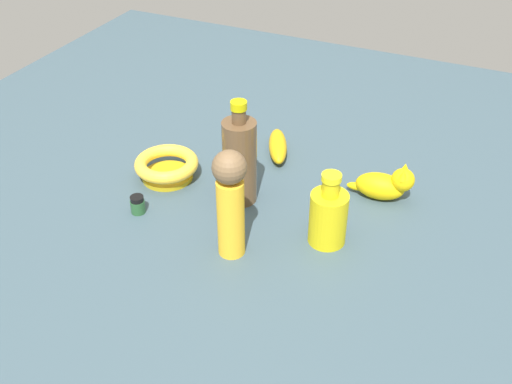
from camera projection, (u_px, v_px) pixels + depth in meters
ground at (256, 214)px, 1.33m from camera, size 2.00×2.00×0.00m
bottle_short at (328, 216)px, 1.22m from camera, size 0.08×0.08×0.16m
nail_polish_jar at (138, 204)px, 1.33m from camera, size 0.03×0.03×0.04m
bowl at (167, 166)px, 1.43m from camera, size 0.15×0.15×0.05m
banana at (278, 146)px, 1.52m from camera, size 0.16×0.11×0.04m
person_figure_adult at (230, 200)px, 1.16m from camera, size 0.07×0.07×0.23m
cat_figurine at (386, 184)px, 1.36m from camera, size 0.07×0.15×0.09m
bottle_tall at (240, 160)px, 1.32m from camera, size 0.07×0.07×0.24m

